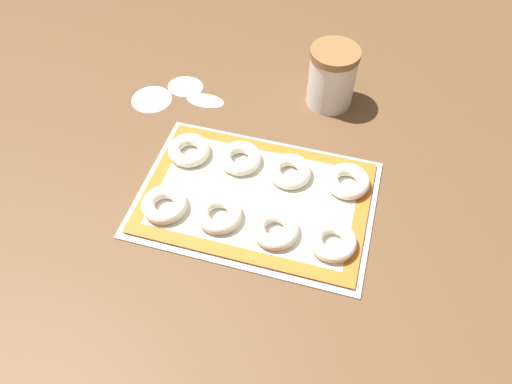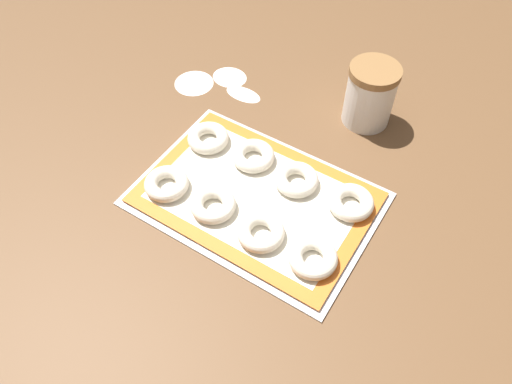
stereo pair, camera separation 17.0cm
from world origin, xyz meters
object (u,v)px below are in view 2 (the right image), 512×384
(bagel_front_mid_left, at_px, (213,205))
(bagel_front_mid_right, at_px, (261,232))
(baking_tray, at_px, (256,198))
(bagel_back_far_right, at_px, (351,203))
(bagel_back_mid_right, at_px, (296,180))
(flour_canister, at_px, (370,95))
(bagel_front_far_left, at_px, (167,184))
(bagel_back_far_left, at_px, (208,138))
(bagel_front_far_right, at_px, (313,258))
(bagel_back_mid_left, at_px, (253,156))

(bagel_front_mid_left, xyz_separation_m, bagel_front_mid_right, (0.11, -0.00, 0.00))
(baking_tray, bearing_deg, bagel_back_far_right, 24.32)
(bagel_back_mid_right, distance_m, flour_canister, 0.26)
(bagel_front_far_left, distance_m, bagel_back_far_left, 0.14)
(bagel_back_far_right, bearing_deg, flour_canister, 108.19)
(bagel_front_mid_right, distance_m, bagel_back_far_right, 0.18)
(baking_tray, relative_size, bagel_back_mid_right, 5.21)
(bagel_front_far_left, bearing_deg, bagel_back_far_right, 25.00)
(bagel_front_far_left, height_order, bagel_front_mid_left, same)
(bagel_front_mid_right, height_order, bagel_back_far_left, same)
(baking_tray, bearing_deg, bagel_front_mid_right, -52.26)
(bagel_front_mid_left, relative_size, flour_canister, 0.63)
(bagel_front_mid_right, relative_size, bagel_front_far_right, 1.00)
(flour_canister, bearing_deg, bagel_front_mid_left, -109.13)
(bagel_front_mid_right, height_order, flour_canister, flour_canister)
(bagel_front_mid_left, bearing_deg, bagel_back_mid_left, 91.01)
(baking_tray, height_order, bagel_back_mid_right, bagel_back_mid_right)
(baking_tray, bearing_deg, flour_canister, 75.47)
(bagel_front_mid_right, height_order, bagel_front_far_right, same)
(bagel_front_mid_left, bearing_deg, bagel_front_far_left, -176.14)
(bagel_front_mid_right, bearing_deg, baking_tray, 127.74)
(bagel_back_mid_right, xyz_separation_m, flour_canister, (0.03, 0.25, 0.05))
(baking_tray, distance_m, flour_canister, 0.34)
(bagel_back_mid_left, relative_size, flour_canister, 0.63)
(bagel_front_mid_right, xyz_separation_m, bagel_back_mid_right, (-0.01, 0.14, 0.00))
(baking_tray, distance_m, bagel_back_far_right, 0.18)
(bagel_back_far_right, bearing_deg, baking_tray, -155.68)
(bagel_back_mid_right, bearing_deg, bagel_back_mid_left, 175.99)
(flour_canister, bearing_deg, bagel_back_far_right, -71.81)
(bagel_back_mid_right, height_order, flour_canister, flour_canister)
(bagel_front_far_left, height_order, bagel_back_mid_left, same)
(bagel_front_far_left, height_order, bagel_back_far_right, same)
(bagel_back_far_left, xyz_separation_m, flour_canister, (0.24, 0.25, 0.05))
(baking_tray, bearing_deg, bagel_front_mid_left, -127.15)
(bagel_front_mid_right, xyz_separation_m, bagel_back_far_right, (0.11, 0.15, 0.00))
(bagel_front_far_right, relative_size, bagel_back_far_left, 1.00)
(bagel_front_mid_left, height_order, bagel_back_mid_right, same)
(bagel_front_mid_left, relative_size, bagel_back_far_left, 1.00)
(bagel_back_mid_left, height_order, bagel_back_mid_right, same)
(bagel_front_mid_left, distance_m, bagel_back_mid_left, 0.14)
(bagel_front_far_left, bearing_deg, flour_canister, 58.77)
(baking_tray, xyz_separation_m, bagel_back_mid_right, (0.05, 0.07, 0.02))
(baking_tray, bearing_deg, bagel_back_far_left, 157.18)
(bagel_front_mid_left, bearing_deg, bagel_back_far_right, 33.45)
(bagel_front_mid_right, relative_size, bagel_back_far_right, 1.00)
(bagel_back_far_right, xyz_separation_m, flour_canister, (-0.08, 0.25, 0.05))
(bagel_front_far_right, bearing_deg, baking_tray, 156.55)
(bagel_front_mid_left, bearing_deg, bagel_front_far_right, -0.33)
(bagel_front_far_right, height_order, bagel_back_far_left, same)
(bagel_front_mid_left, height_order, bagel_front_mid_right, same)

